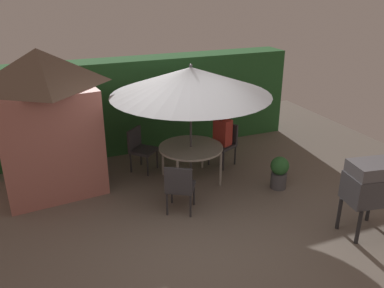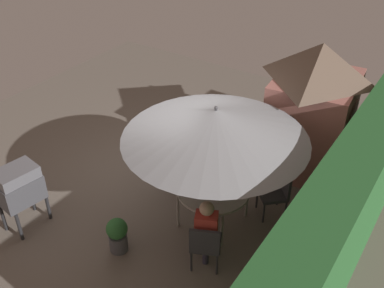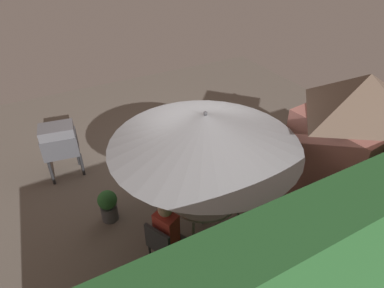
{
  "view_description": "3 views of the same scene",
  "coord_description": "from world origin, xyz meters",
  "views": [
    {
      "loc": [
        -2.27,
        -5.17,
        3.69
      ],
      "look_at": [
        0.19,
        0.84,
        1.02
      ],
      "focal_mm": 37.28,
      "sensor_mm": 36.0,
      "label": 1
    },
    {
      "loc": [
        5.55,
        4.38,
        5.62
      ],
      "look_at": [
        0.0,
        0.72,
        1.16
      ],
      "focal_mm": 42.34,
      "sensor_mm": 36.0,
      "label": 2
    },
    {
      "loc": [
        2.61,
        5.02,
        4.63
      ],
      "look_at": [
        0.08,
        0.42,
        1.06
      ],
      "focal_mm": 31.29,
      "sensor_mm": 36.0,
      "label": 3
    }
  ],
  "objects": [
    {
      "name": "chair_near_shed",
      "position": [
        1.36,
        1.86,
        0.52
      ],
      "size": [
        0.62,
        0.61,
        0.9
      ],
      "color": "#38383D",
      "rests_on": "ground"
    },
    {
      "name": "bbq_grill",
      "position": [
        2.25,
        -1.25,
        0.85
      ],
      "size": [
        0.77,
        0.61,
        1.2
      ],
      "color": "#47474C",
      "rests_on": "ground"
    },
    {
      "name": "chair_far_side",
      "position": [
        -0.4,
        2.25,
        0.52
      ],
      "size": [
        0.65,
        0.65,
        0.9
      ],
      "color": "#38383D",
      "rests_on": "ground"
    },
    {
      "name": "potted_plant_by_shed",
      "position": [
        1.83,
        0.48,
        0.34
      ],
      "size": [
        0.35,
        0.35,
        0.64
      ],
      "color": "#4C4C51",
      "rests_on": "ground"
    },
    {
      "name": "patio_table",
      "position": [
        0.4,
        1.41,
        0.67
      ],
      "size": [
        1.25,
        1.25,
        0.72
      ],
      "color": "#B2ADA3",
      "rests_on": "ground"
    },
    {
      "name": "patio_umbrella",
      "position": [
        0.4,
        1.41,
        2.01
      ],
      "size": [
        2.97,
        2.97,
        2.32
      ],
      "color": "#4C4C51",
      "rests_on": "ground"
    },
    {
      "name": "garden_shed",
      "position": [
        -2.14,
        2.12,
        1.35
      ],
      "size": [
        1.96,
        1.73,
        2.64
      ],
      "color": "#B26B60",
      "rests_on": "ground"
    },
    {
      "name": "person_in_red",
      "position": [
        1.28,
        1.82,
        0.78
      ],
      "size": [
        0.36,
        0.41,
        1.26
      ],
      "color": "#CC3D33",
      "rests_on": "ground"
    },
    {
      "name": "hedge_backdrop",
      "position": [
        0.0,
        3.5,
        1.05
      ],
      "size": [
        7.19,
        0.73,
        2.1
      ],
      "color": "#28602D",
      "rests_on": "ground"
    },
    {
      "name": "chair_toward_hedge",
      "position": [
        -0.23,
        0.36,
        0.52
      ],
      "size": [
        0.63,
        0.64,
        0.9
      ],
      "color": "#38383D",
      "rests_on": "ground"
    },
    {
      "name": "ground_plane",
      "position": [
        0.0,
        0.0,
        0.0
      ],
      "size": [
        11.0,
        11.0,
        0.0
      ],
      "primitive_type": "plane",
      "color": "#6B6056"
    }
  ]
}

